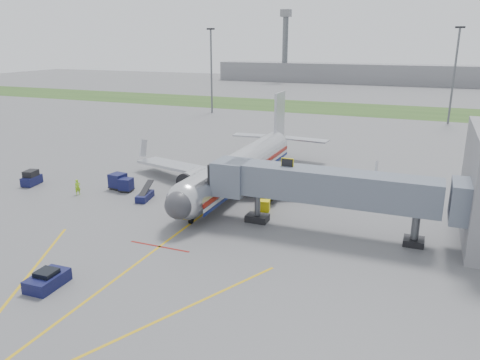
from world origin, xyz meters
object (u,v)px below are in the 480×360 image
at_px(airliner, 241,166).
at_px(pushback_tug, 47,280).
at_px(baggage_tug, 31,179).
at_px(ramp_worker, 78,187).
at_px(belt_loader, 145,196).

bearing_deg(airliner, pushback_tug, -98.00).
height_order(baggage_tug, ramp_worker, baggage_tug).
relative_size(baggage_tug, ramp_worker, 1.56).
bearing_deg(baggage_tug, airliner, 20.63).
bearing_deg(airliner, ramp_worker, -148.44).
bearing_deg(belt_loader, ramp_worker, -169.84).
bearing_deg(belt_loader, baggage_tug, -177.97).
height_order(belt_loader, ramp_worker, ramp_worker).
xyz_separation_m(airliner, ramp_worker, (-16.72, -10.27, -1.71)).
distance_m(pushback_tug, ramp_worker, 22.21).
height_order(baggage_tug, belt_loader, baggage_tug).
bearing_deg(belt_loader, airliner, 46.40).
height_order(airliner, ramp_worker, airliner).
distance_m(baggage_tug, belt_loader, 16.51).
bearing_deg(airliner, belt_loader, -133.60).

